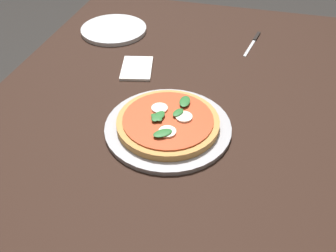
% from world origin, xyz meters
% --- Properties ---
extents(dining_table, '(1.46, 1.02, 0.74)m').
position_xyz_m(dining_table, '(0.00, 0.00, 0.65)').
color(dining_table, black).
rests_on(dining_table, ground_plane).
extents(serving_tray, '(0.31, 0.31, 0.01)m').
position_xyz_m(serving_tray, '(0.06, 0.01, 0.75)').
color(serving_tray, '#B2B2B7').
rests_on(serving_tray, dining_table).
extents(pizza, '(0.25, 0.25, 0.03)m').
position_xyz_m(pizza, '(0.06, 0.01, 0.77)').
color(pizza, tan).
rests_on(pizza, serving_tray).
extents(plate_white, '(0.23, 0.23, 0.01)m').
position_xyz_m(plate_white, '(-0.40, -0.31, 0.75)').
color(plate_white, white).
rests_on(plate_white, dining_table).
extents(napkin, '(0.15, 0.12, 0.01)m').
position_xyz_m(napkin, '(-0.18, -0.15, 0.75)').
color(napkin, white).
rests_on(napkin, dining_table).
extents(knife, '(0.18, 0.04, 0.01)m').
position_xyz_m(knife, '(-0.46, 0.18, 0.74)').
color(knife, black).
rests_on(knife, dining_table).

